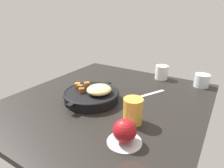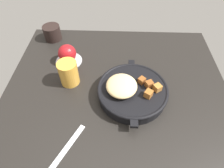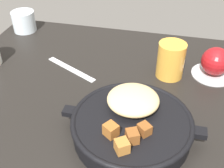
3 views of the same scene
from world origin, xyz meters
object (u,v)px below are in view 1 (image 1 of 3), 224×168
(cast_iron_skillet, at_px, (92,95))
(water_glass_short, at_px, (202,80))
(butter_knife, at_px, (150,94))
(juice_glass_amber, at_px, (133,111))
(white_creamer_pitcher, at_px, (162,72))
(red_apple, at_px, (125,131))

(cast_iron_skillet, xyz_separation_m, water_glass_short, (-0.44, 0.39, 0.00))
(butter_knife, height_order, juice_glass_amber, juice_glass_amber)
(white_creamer_pitcher, distance_m, juice_glass_amber, 0.50)
(butter_knife, bearing_deg, water_glass_short, 168.08)
(cast_iron_skillet, distance_m, juice_glass_amber, 0.24)
(red_apple, height_order, butter_knife, red_apple)
(cast_iron_skillet, relative_size, juice_glass_amber, 3.07)
(red_apple, relative_size, juice_glass_amber, 0.78)
(cast_iron_skillet, height_order, water_glass_short, cast_iron_skillet)
(water_glass_short, xyz_separation_m, white_creamer_pitcher, (-0.00, -0.22, 0.01))
(cast_iron_skillet, height_order, juice_glass_amber, juice_glass_amber)
(butter_knife, relative_size, water_glass_short, 2.28)
(red_apple, relative_size, butter_knife, 0.43)
(water_glass_short, height_order, juice_glass_amber, juice_glass_amber)
(butter_knife, bearing_deg, white_creamer_pitcher, -146.17)
(butter_knife, height_order, white_creamer_pitcher, white_creamer_pitcher)
(red_apple, distance_m, juice_glass_amber, 0.12)
(cast_iron_skillet, height_order, butter_knife, cast_iron_skillet)
(water_glass_short, xyz_separation_m, juice_glass_amber, (0.50, -0.16, 0.01))
(butter_knife, xyz_separation_m, juice_glass_amber, (0.26, 0.03, 0.05))
(cast_iron_skillet, bearing_deg, water_glass_short, 138.49)
(juice_glass_amber, bearing_deg, water_glass_short, 162.47)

